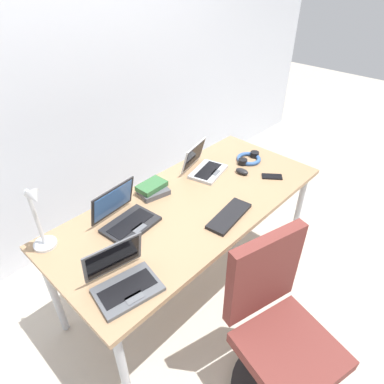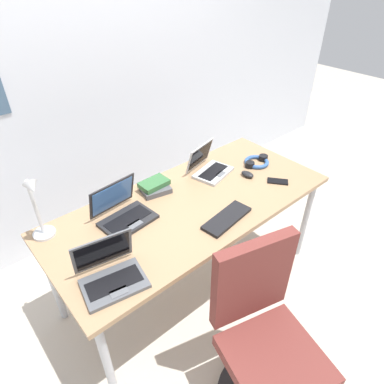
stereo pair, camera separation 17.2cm
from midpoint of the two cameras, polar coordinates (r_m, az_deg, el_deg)
name	(u,v)px [view 2 (the right image)]	position (r m, az deg, el deg)	size (l,w,h in m)	color
ground_plane	(192,281)	(2.59, 1.96, -14.96)	(12.00, 12.00, 0.00)	#B7AD9E
wall_back	(92,71)	(2.65, -14.69, 19.23)	(6.00, 0.13, 2.60)	silver
desk	(192,210)	(2.11, 2.33, -3.09)	(1.80, 0.80, 0.74)	#9E7A56
desk_lamp	(37,209)	(1.84, -22.39, -2.81)	(0.12, 0.18, 0.40)	silver
laptop_front_right	(123,213)	(1.95, -9.15, -3.58)	(0.32, 0.29, 0.22)	#232326
laptop_mid_desk	(111,273)	(1.63, -10.63, -13.56)	(0.33, 0.29, 0.21)	#515459
laptop_near_lamp	(209,167)	(2.34, 5.02, 4.15)	(0.32, 0.29, 0.20)	#B7BABC
external_keyboard	(227,218)	(1.96, 8.44, -4.53)	(0.33, 0.12, 0.02)	black
computer_mouse	(247,174)	(2.35, 11.47, 2.91)	(0.06, 0.10, 0.03)	black
cell_phone	(278,181)	(2.35, 16.39, 1.69)	(0.06, 0.14, 0.01)	black
headphones	(257,162)	(2.51, 12.86, 4.98)	(0.21, 0.18, 0.04)	#335999
book_stack	(155,187)	(2.16, -4.09, 0.86)	(0.20, 0.18, 0.07)	#4C4C51
office_chair	(264,348)	(1.89, 14.99, -24.27)	(0.55, 0.60, 0.97)	black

